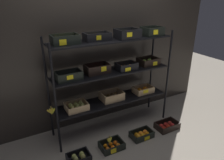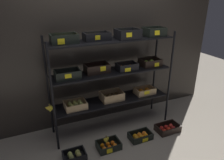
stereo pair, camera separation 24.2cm
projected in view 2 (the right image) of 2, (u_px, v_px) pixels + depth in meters
name	position (u px, v px, depth m)	size (l,w,h in m)	color
ground_plane	(112.00, 126.00, 3.57)	(10.00, 10.00, 0.00)	gray
storefront_wall	(102.00, 39.00, 3.39)	(4.27, 0.12, 2.78)	#2D2823
display_rack	(111.00, 69.00, 3.18)	(1.99, 0.46, 1.61)	black
crate_ground_pear	(74.00, 156.00, 2.85)	(0.30, 0.22, 0.10)	black
crate_ground_tangerine	(109.00, 146.00, 3.04)	(0.33, 0.25, 0.10)	black
crate_ground_orange	(140.00, 136.00, 3.24)	(0.35, 0.22, 0.10)	black
crate_ground_apple_red	(167.00, 129.00, 3.42)	(0.38, 0.24, 0.11)	black
banana_bunch_loose	(106.00, 140.00, 2.99)	(0.10, 0.03, 0.12)	brown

